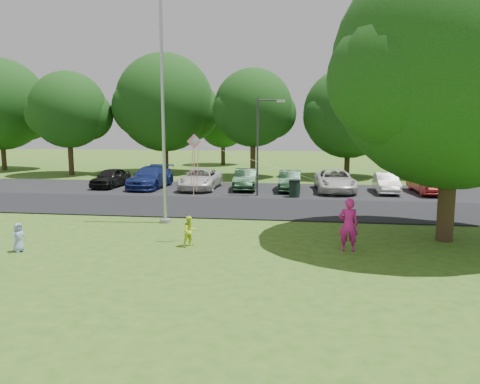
# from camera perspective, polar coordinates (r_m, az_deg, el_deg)

# --- Properties ---
(ground) EXTENTS (120.00, 120.00, 0.00)m
(ground) POSITION_cam_1_polar(r_m,az_deg,el_deg) (15.69, -2.07, -7.92)
(ground) COLOR #386219
(ground) RESTS_ON ground
(park_road) EXTENTS (60.00, 6.00, 0.06)m
(park_road) POSITION_cam_1_polar(r_m,az_deg,el_deg) (24.37, 1.62, -1.95)
(park_road) COLOR black
(park_road) RESTS_ON ground
(parking_strip) EXTENTS (42.00, 7.00, 0.06)m
(parking_strip) POSITION_cam_1_polar(r_m,az_deg,el_deg) (30.75, 2.96, 0.21)
(parking_strip) COLOR black
(parking_strip) RESTS_ON ground
(flagpole) EXTENTS (0.50, 0.50, 10.00)m
(flagpole) POSITION_cam_1_polar(r_m,az_deg,el_deg) (20.75, -9.33, 7.63)
(flagpole) COLOR #B7BABF
(flagpole) RESTS_ON ground
(street_lamp) EXTENTS (1.65, 0.37, 5.88)m
(street_lamp) POSITION_cam_1_polar(r_m,az_deg,el_deg) (27.93, 2.62, 6.61)
(street_lamp) COLOR #3F3F44
(street_lamp) RESTS_ON ground
(trash_can) EXTENTS (0.67, 0.67, 1.06)m
(trash_can) POSITION_cam_1_polar(r_m,az_deg,el_deg) (27.86, 6.64, 0.36)
(trash_can) COLOR black
(trash_can) RESTS_ON ground
(big_tree) EXTENTS (9.45, 8.83, 10.82)m
(big_tree) POSITION_cam_1_polar(r_m,az_deg,el_deg) (18.90, 24.50, 13.08)
(big_tree) COLOR #332316
(big_tree) RESTS_ON ground
(tree_row) EXTENTS (64.35, 11.94, 10.88)m
(tree_row) POSITION_cam_1_polar(r_m,az_deg,el_deg) (39.09, 6.53, 10.27)
(tree_row) COLOR #332316
(tree_row) RESTS_ON ground
(horizon_trees) EXTENTS (77.46, 7.20, 7.02)m
(horizon_trees) POSITION_cam_1_polar(r_m,az_deg,el_deg) (48.72, 9.74, 8.17)
(horizon_trees) COLOR #332316
(horizon_trees) RESTS_ON ground
(parked_cars) EXTENTS (22.55, 5.22, 1.45)m
(parked_cars) POSITION_cam_1_polar(r_m,az_deg,el_deg) (30.59, 2.26, 1.53)
(parked_cars) COLOR black
(parked_cars) RESTS_ON ground
(woman) EXTENTS (0.69, 0.46, 1.86)m
(woman) POSITION_cam_1_polar(r_m,az_deg,el_deg) (16.59, 13.07, -3.92)
(woman) COLOR #D21C87
(woman) RESTS_ON ground
(child_yellow) EXTENTS (0.69, 0.68, 1.12)m
(child_yellow) POSITION_cam_1_polar(r_m,az_deg,el_deg) (16.94, -6.14, -4.78)
(child_yellow) COLOR #E3FF28
(child_yellow) RESTS_ON ground
(child_blue) EXTENTS (0.52, 0.59, 1.01)m
(child_blue) POSITION_cam_1_polar(r_m,az_deg,el_deg) (17.89, -25.39, -5.02)
(child_blue) COLOR #90A6DE
(child_blue) RESTS_ON ground
(kite) EXTENTS (5.80, 0.75, 2.35)m
(kite) POSITION_cam_1_polar(r_m,az_deg,el_deg) (17.12, -5.11, 4.54)
(kite) COLOR pink
(kite) RESTS_ON ground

